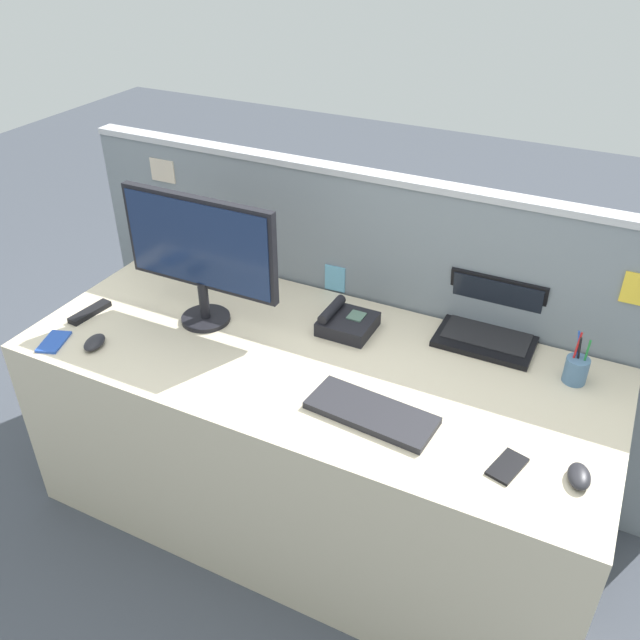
{
  "coord_description": "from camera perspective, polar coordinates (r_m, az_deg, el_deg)",
  "views": [
    {
      "loc": [
        0.82,
        -1.6,
        2.06
      ],
      "look_at": [
        0.0,
        0.05,
        0.86
      ],
      "focal_mm": 37.44,
      "sensor_mm": 36.0,
      "label": 1
    }
  ],
  "objects": [
    {
      "name": "desk_phone",
      "position": [
        2.35,
        2.25,
        -0.2
      ],
      "size": [
        0.18,
        0.18,
        0.09
      ],
      "color": "black",
      "rests_on": "desk"
    },
    {
      "name": "desk",
      "position": [
        2.47,
        -0.53,
        -10.2
      ],
      "size": [
        1.98,
        0.84,
        0.74
      ],
      "primitive_type": "cube",
      "color": "beige",
      "rests_on": "ground_plane"
    },
    {
      "name": "computer_mouse_left_hand",
      "position": [
        1.93,
        21.27,
        -12.34
      ],
      "size": [
        0.08,
        0.11,
        0.03
      ],
      "primitive_type": "ellipsoid",
      "rotation": [
        0.0,
        0.0,
        0.2
      ],
      "color": "#232328",
      "rests_on": "desk"
    },
    {
      "name": "keyboard_main",
      "position": [
        2.0,
        4.41,
        -7.9
      ],
      "size": [
        0.4,
        0.19,
        0.02
      ],
      "primitive_type": "cube",
      "rotation": [
        0.0,
        0.0,
        -0.09
      ],
      "color": "#232328",
      "rests_on": "desk"
    },
    {
      "name": "cell_phone_black_slab",
      "position": [
        1.91,
        15.71,
        -11.95
      ],
      "size": [
        0.1,
        0.14,
        0.01
      ],
      "primitive_type": "cube",
      "rotation": [
        0.0,
        0.0,
        -0.27
      ],
      "color": "black",
      "rests_on": "desk"
    },
    {
      "name": "pen_cup",
      "position": [
        2.25,
        21.04,
        -3.95
      ],
      "size": [
        0.07,
        0.07,
        0.18
      ],
      "color": "#4C7093",
      "rests_on": "desk"
    },
    {
      "name": "cubicle_divider",
      "position": [
        2.64,
        3.96,
        -0.09
      ],
      "size": [
        2.41,
        0.07,
        1.23
      ],
      "color": "gray",
      "rests_on": "ground_plane"
    },
    {
      "name": "desktop_monitor",
      "position": [
        2.32,
        -10.24,
        5.96
      ],
      "size": [
        0.59,
        0.18,
        0.47
      ],
      "color": "black",
      "rests_on": "desk"
    },
    {
      "name": "cell_phone_blue_case",
      "position": [
        2.47,
        -21.8,
        -1.74
      ],
      "size": [
        0.11,
        0.14,
        0.01
      ],
      "primitive_type": "cube",
      "rotation": [
        0.0,
        0.0,
        0.33
      ],
      "color": "blue",
      "rests_on": "desk"
    },
    {
      "name": "ground_plane",
      "position": [
        2.73,
        -0.49,
        -15.88
      ],
      "size": [
        10.0,
        10.0,
        0.0
      ],
      "primitive_type": "plane",
      "color": "#424751"
    },
    {
      "name": "computer_mouse_right_hand",
      "position": [
        2.4,
        -18.71,
        -1.83
      ],
      "size": [
        0.08,
        0.11,
        0.03
      ],
      "primitive_type": "ellipsoid",
      "rotation": [
        0.0,
        0.0,
        0.24
      ],
      "color": "#232328",
      "rests_on": "desk"
    },
    {
      "name": "tv_remote",
      "position": [
        2.59,
        -19.07,
        0.65
      ],
      "size": [
        0.06,
        0.17,
        0.02
      ],
      "primitive_type": "cube",
      "rotation": [
        0.0,
        0.0,
        -0.11
      ],
      "color": "black",
      "rests_on": "desk"
    },
    {
      "name": "laptop",
      "position": [
        2.38,
        14.33,
        -0.3
      ],
      "size": [
        0.33,
        0.23,
        0.22
      ],
      "color": "black",
      "rests_on": "desk"
    }
  ]
}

